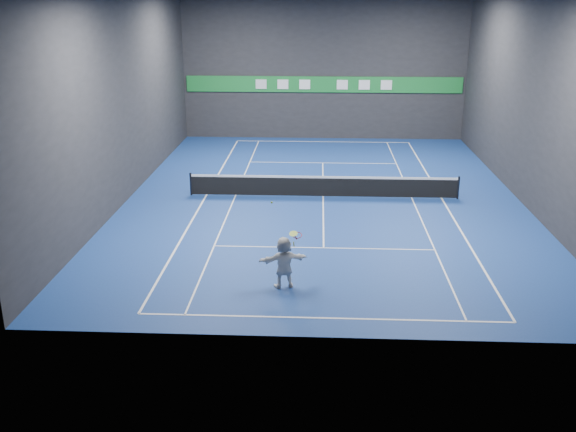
{
  "coord_description": "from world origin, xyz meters",
  "views": [
    {
      "loc": [
        -0.25,
        -28.61,
        8.92
      ],
      "look_at": [
        -1.29,
        -7.16,
        1.5
      ],
      "focal_mm": 40.0,
      "sensor_mm": 36.0,
      "label": 1
    }
  ],
  "objects_px": {
    "tennis_ball": "(272,202)",
    "tennis_racket": "(296,236)",
    "player": "(284,262)",
    "tennis_net": "(323,186)"
  },
  "relations": [
    {
      "from": "tennis_net",
      "to": "tennis_ball",
      "type": "bearing_deg",
      "value": -99.58
    },
    {
      "from": "player",
      "to": "tennis_ball",
      "type": "bearing_deg",
      "value": -9.79
    },
    {
      "from": "tennis_ball",
      "to": "tennis_net",
      "type": "bearing_deg",
      "value": 80.42
    },
    {
      "from": "player",
      "to": "tennis_net",
      "type": "xyz_separation_m",
      "value": [
        1.29,
        9.82,
        -0.31
      ]
    },
    {
      "from": "tennis_ball",
      "to": "player",
      "type": "bearing_deg",
      "value": 6.99
    },
    {
      "from": "player",
      "to": "tennis_ball",
      "type": "xyz_separation_m",
      "value": [
        -0.37,
        -0.05,
        2.01
      ]
    },
    {
      "from": "player",
      "to": "tennis_ball",
      "type": "height_order",
      "value": "tennis_ball"
    },
    {
      "from": "tennis_net",
      "to": "tennis_racket",
      "type": "height_order",
      "value": "tennis_racket"
    },
    {
      "from": "tennis_ball",
      "to": "tennis_racket",
      "type": "height_order",
      "value": "tennis_ball"
    },
    {
      "from": "player",
      "to": "tennis_racket",
      "type": "bearing_deg",
      "value": 170.17
    }
  ]
}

